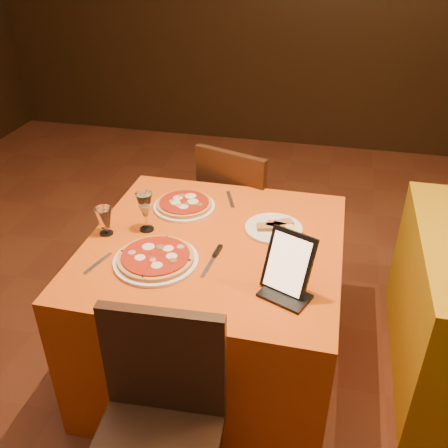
% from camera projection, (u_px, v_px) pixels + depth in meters
% --- Properties ---
extents(floor, '(6.00, 7.00, 0.01)m').
position_uv_depth(floor, '(212.00, 444.00, 2.17)').
color(floor, '#5E2D19').
rests_on(floor, ground).
extents(main_table, '(1.10, 1.10, 0.75)m').
position_uv_depth(main_table, '(215.00, 308.00, 2.37)').
color(main_table, '#C84E0C').
rests_on(main_table, floor).
extents(chair_main_far, '(0.48, 0.48, 0.91)m').
position_uv_depth(chair_main_far, '(246.00, 212.00, 2.98)').
color(chair_main_far, black).
rests_on(chair_main_far, floor).
extents(pizza_near, '(0.35, 0.35, 0.03)m').
position_uv_depth(pizza_near, '(156.00, 259.00, 2.04)').
color(pizza_near, white).
rests_on(pizza_near, main_table).
extents(pizza_far, '(0.30, 0.30, 0.03)m').
position_uv_depth(pizza_far, '(184.00, 205.00, 2.42)').
color(pizza_far, white).
rests_on(pizza_far, main_table).
extents(cutlet_dish, '(0.26, 0.26, 0.03)m').
position_uv_depth(cutlet_dish, '(274.00, 227.00, 2.25)').
color(cutlet_dish, white).
rests_on(cutlet_dish, main_table).
extents(wine_glass, '(0.08, 0.08, 0.19)m').
position_uv_depth(wine_glass, '(145.00, 212.00, 2.21)').
color(wine_glass, tan).
rests_on(wine_glass, main_table).
extents(water_glass, '(0.08, 0.08, 0.13)m').
position_uv_depth(water_glass, '(105.00, 221.00, 2.19)').
color(water_glass, white).
rests_on(water_glass, main_table).
extents(tablet, '(0.21, 0.16, 0.23)m').
position_uv_depth(tablet, '(288.00, 263.00, 1.84)').
color(tablet, black).
rests_on(tablet, main_table).
extents(knife, '(0.04, 0.20, 0.01)m').
position_uv_depth(knife, '(211.00, 263.00, 2.03)').
color(knife, silver).
rests_on(knife, main_table).
extents(fork_near, '(0.06, 0.16, 0.01)m').
position_uv_depth(fork_near, '(98.00, 263.00, 2.03)').
color(fork_near, '#ABACB2').
rests_on(fork_near, main_table).
extents(fork_far, '(0.08, 0.17, 0.01)m').
position_uv_depth(fork_far, '(230.00, 199.00, 2.49)').
color(fork_far, silver).
rests_on(fork_far, main_table).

